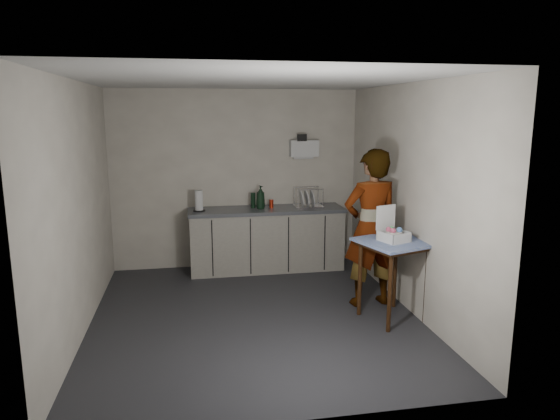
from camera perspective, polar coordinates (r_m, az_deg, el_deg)
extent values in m
plane|color=#25252A|center=(5.79, -2.91, -12.02)|extent=(4.00, 4.00, 0.00)
cube|color=#BFB6A6|center=(7.37, -5.01, 3.49)|extent=(3.60, 0.02, 2.60)
cube|color=#BFB6A6|center=(5.91, 14.45, 1.27)|extent=(0.02, 4.00, 2.60)
cube|color=#BFB6A6|center=(5.49, -21.92, 0.08)|extent=(0.02, 4.00, 2.60)
cube|color=silver|center=(5.33, -3.20, 14.55)|extent=(3.60, 4.00, 0.01)
cube|color=black|center=(7.41, -1.54, -6.43)|extent=(2.20, 0.52, 0.08)
cube|color=#ACA699|center=(7.30, -1.55, -3.51)|extent=(2.20, 0.58, 0.86)
cube|color=#4B4F55|center=(7.20, -1.57, 0.00)|extent=(2.24, 0.62, 0.05)
cube|color=black|center=(6.95, -7.74, -4.37)|extent=(0.02, 0.01, 0.80)
cube|color=black|center=(6.99, -3.38, -4.20)|extent=(0.02, 0.01, 0.80)
cube|color=black|center=(7.07, 0.97, -4.00)|extent=(0.01, 0.01, 0.80)
cube|color=black|center=(7.19, 5.13, -3.78)|extent=(0.02, 0.01, 0.80)
cube|color=white|center=(7.41, 2.76, 7.06)|extent=(0.42, 0.16, 0.24)
cube|color=white|center=(7.47, 2.66, 6.02)|extent=(0.30, 0.06, 0.04)
cube|color=black|center=(7.31, 2.54, 8.26)|extent=(0.14, 0.02, 0.10)
cylinder|color=#361B0C|center=(5.38, 12.42, -9.39)|extent=(0.04, 0.04, 0.83)
cylinder|color=#361B0C|center=(5.71, 16.39, -8.38)|extent=(0.04, 0.04, 0.83)
cylinder|color=#361B0C|center=(5.75, 9.11, -7.90)|extent=(0.04, 0.04, 0.83)
cylinder|color=#361B0C|center=(6.06, 13.00, -7.05)|extent=(0.04, 0.04, 0.83)
cube|color=#361B0C|center=(5.59, 12.92, -3.94)|extent=(0.77, 0.77, 0.04)
cube|color=#1A409F|center=(5.58, 12.94, -3.59)|extent=(0.87, 0.87, 0.03)
imported|color=#B2A593|center=(5.95, 10.32, -2.07)|extent=(0.73, 0.53, 1.87)
imported|color=black|center=(7.15, -2.24, 1.47)|extent=(0.16, 0.16, 0.33)
cylinder|color=red|center=(7.23, -1.00, 0.72)|extent=(0.06, 0.06, 0.12)
cylinder|color=black|center=(7.21, -3.09, 1.11)|extent=(0.07, 0.07, 0.22)
cylinder|color=black|center=(7.09, -9.22, -0.05)|extent=(0.17, 0.17, 0.02)
cylinder|color=white|center=(7.06, -9.26, 1.12)|extent=(0.11, 0.11, 0.28)
cube|color=white|center=(7.31, 3.25, 0.44)|extent=(0.41, 0.31, 0.02)
cylinder|color=white|center=(7.12, 2.07, 1.33)|extent=(0.01, 0.01, 0.27)
cylinder|color=white|center=(7.21, 4.93, 1.41)|extent=(0.01, 0.01, 0.27)
cylinder|color=white|center=(7.37, 1.63, 1.67)|extent=(0.01, 0.01, 0.27)
cylinder|color=white|center=(7.46, 4.40, 1.75)|extent=(0.01, 0.01, 0.27)
cylinder|color=white|center=(7.27, 2.48, 1.36)|extent=(0.05, 0.22, 0.22)
cylinder|color=white|center=(7.29, 3.10, 1.38)|extent=(0.05, 0.22, 0.22)
cylinder|color=white|center=(7.30, 3.73, 1.40)|extent=(0.05, 0.22, 0.22)
cube|color=white|center=(5.55, 12.86, -3.44)|extent=(0.34, 0.34, 0.01)
cube|color=white|center=(5.45, 13.81, -3.17)|extent=(0.25, 0.10, 0.10)
cube|color=white|center=(5.63, 11.98, -2.63)|extent=(0.25, 0.10, 0.10)
cube|color=white|center=(5.45, 11.89, -3.07)|extent=(0.10, 0.25, 0.10)
cube|color=white|center=(5.63, 13.84, -2.72)|extent=(0.10, 0.25, 0.10)
cube|color=white|center=(5.60, 11.99, -0.79)|extent=(0.25, 0.10, 0.27)
cylinder|color=white|center=(5.54, 12.88, -2.89)|extent=(0.18, 0.18, 0.10)
sphere|color=#E6547D|center=(5.47, 12.79, -2.34)|extent=(0.06, 0.06, 0.06)
sphere|color=#5690EA|center=(5.53, 13.50, -2.24)|extent=(0.06, 0.06, 0.06)
sphere|color=#53CA68|center=(5.56, 12.59, -2.13)|extent=(0.06, 0.06, 0.06)
sphere|color=#E6547D|center=(5.53, 12.32, -2.19)|extent=(0.06, 0.06, 0.06)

